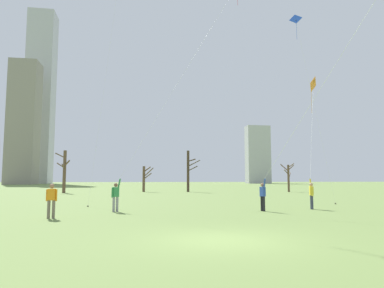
# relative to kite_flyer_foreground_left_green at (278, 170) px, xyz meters

# --- Properties ---
(ground_plane) EXTENTS (400.00, 400.00, 0.00)m
(ground_plane) POSITION_rel_kite_flyer_foreground_left_green_xyz_m (-4.98, -7.61, -2.33)
(ground_plane) COLOR olive
(kite_flyer_foreground_left_green) EXTENTS (3.57, 12.82, 13.72)m
(kite_flyer_foreground_left_green) POSITION_rel_kite_flyer_foreground_left_green_xyz_m (0.00, 0.00, 0.00)
(kite_flyer_foreground_left_green) COLOR black
(kite_flyer_foreground_left_green) RESTS_ON ground
(kite_flyer_midfield_right_red) EXTENTS (10.82, 8.31, 19.90)m
(kite_flyer_midfield_right_red) POSITION_rel_kite_flyer_foreground_left_green_xyz_m (-6.74, 3.80, 2.34)
(kite_flyer_midfield_right_red) COLOR gray
(kite_flyer_midfield_right_red) RESTS_ON ground
(kite_flyer_far_back_orange) EXTENTS (4.62, 7.36, 10.49)m
(kite_flyer_far_back_orange) POSITION_rel_kite_flyer_foreground_left_green_xyz_m (3.93, 3.60, 0.53)
(kite_flyer_far_back_orange) COLOR #33384C
(kite_flyer_far_back_orange) RESTS_ON ground
(bystander_watching_nearby) EXTENTS (0.51, 0.22, 1.62)m
(bystander_watching_nearby) POSITION_rel_kite_flyer_foreground_left_green_xyz_m (-11.55, -0.69, -1.42)
(bystander_watching_nearby) COLOR #726656
(bystander_watching_nearby) RESTS_ON ground
(distant_kite_drifting_right_blue) EXTENTS (2.83, 1.01, 14.84)m
(distant_kite_drifting_right_blue) POSITION_rel_kite_flyer_foreground_left_green_xyz_m (4.76, 6.56, 10.80)
(distant_kite_drifting_right_blue) COLOR blue
(distant_kite_drifting_right_blue) RESTS_ON ground
(bare_tree_rightmost) EXTENTS (2.11, 1.47, 5.66)m
(bare_tree_rightmost) POSITION_rel_kite_flyer_foreground_left_green_xyz_m (-17.14, 30.72, 0.64)
(bare_tree_rightmost) COLOR brown
(bare_tree_rightmost) RESTS_ON ground
(bare_tree_right_of_center) EXTENTS (1.75, 1.53, 5.93)m
(bare_tree_right_of_center) POSITION_rel_kite_flyer_foreground_left_green_xyz_m (-0.22, 31.77, 0.75)
(bare_tree_right_of_center) COLOR #423326
(bare_tree_right_of_center) RESTS_ON ground
(bare_tree_left_of_center) EXTENTS (1.54, 1.92, 3.69)m
(bare_tree_left_of_center) POSITION_rel_kite_flyer_foreground_left_green_xyz_m (-6.46, 33.10, -0.31)
(bare_tree_left_of_center) COLOR brown
(bare_tree_left_of_center) RESTS_ON ground
(bare_tree_leftmost) EXTENTS (1.92, 2.34, 4.08)m
(bare_tree_leftmost) POSITION_rel_kite_flyer_foreground_left_green_xyz_m (13.96, 29.59, -0.09)
(bare_tree_leftmost) COLOR brown
(bare_tree_leftmost) RESTS_ON ground
(skyline_slender_spire) EXTENTS (9.98, 9.48, 69.18)m
(skyline_slender_spire) POSITION_rel_kite_flyer_foreground_left_green_xyz_m (-46.10, 126.79, 32.26)
(skyline_slender_spire) COLOR #B2B2B7
(skyline_slender_spire) RESTS_ON ground
(skyline_tall_tower) EXTENTS (9.18, 9.06, 42.77)m
(skyline_tall_tower) POSITION_rel_kite_flyer_foreground_left_green_xyz_m (-46.53, 109.43, 19.06)
(skyline_tall_tower) COLOR gray
(skyline_tall_tower) RESTS_ON ground
(skyline_wide_slab) EXTENTS (9.66, 5.24, 23.97)m
(skyline_wide_slab) POSITION_rel_kite_flyer_foreground_left_green_xyz_m (42.25, 121.66, 9.65)
(skyline_wide_slab) COLOR #B2B2B7
(skyline_wide_slab) RESTS_ON ground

